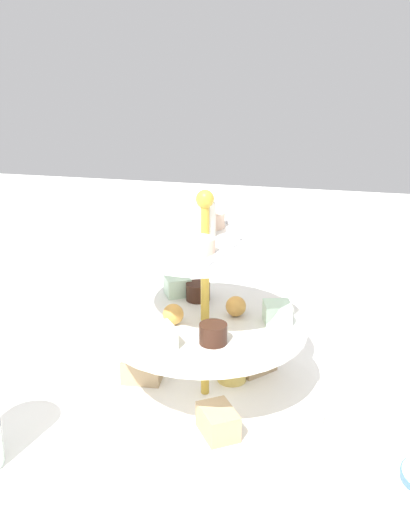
{
  "coord_description": "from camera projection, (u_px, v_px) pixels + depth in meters",
  "views": [
    {
      "loc": [
        -0.62,
        -0.15,
        0.4
      ],
      "look_at": [
        0.0,
        0.0,
        0.18
      ],
      "focal_mm": 42.43,
      "sensor_mm": 36.0,
      "label": 1
    }
  ],
  "objects": [
    {
      "name": "ground_plane",
      "position": [
        205.0,
        400.0,
        0.73
      ],
      "size": [
        2.4,
        2.4,
        0.0
      ],
      "primitive_type": "plane",
      "color": "white"
    },
    {
      "name": "butter_knife_left",
      "position": [
        87.0,
        311.0,
        0.98
      ],
      "size": [
        0.14,
        0.12,
        0.0
      ],
      "primitive_type": "cube",
      "rotation": [
        0.0,
        0.0,
        2.48
      ],
      "color": "silver",
      "rests_on": "ground_plane"
    },
    {
      "name": "tiered_serving_stand",
      "position": [
        205.0,
        339.0,
        0.71
      ],
      "size": [
        0.29,
        0.29,
        0.26
      ],
      "color": "white",
      "rests_on": "ground_plane"
    }
  ]
}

